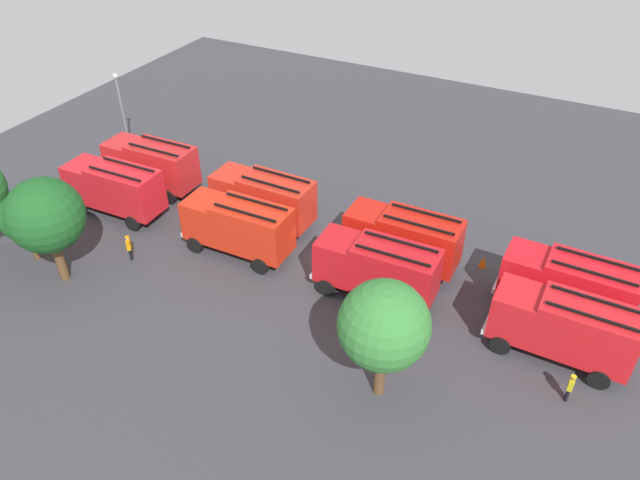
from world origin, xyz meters
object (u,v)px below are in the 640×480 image
Objects in this scene: firefighter_1 at (129,247)px; traffic_cone_1 at (66,221)px; traffic_cone_2 at (324,235)px; tree_0 at (384,326)px; traffic_cone_0 at (483,261)px; fire_truck_6 at (238,225)px; fire_truck_7 at (114,187)px; fire_truck_3 at (151,163)px; tree_2 at (24,217)px; fire_truck_0 at (568,284)px; fire_truck_1 at (403,237)px; firefighter_0 at (570,387)px; fire_truck_4 at (564,325)px; fire_truck_2 at (263,197)px; lamppost at (122,108)px; fire_truck_5 at (377,267)px; tree_1 at (46,216)px.

firefighter_1 reaches higher than traffic_cone_1.
firefighter_1 is 2.89× the size of traffic_cone_2.
traffic_cone_0 is (-2.03, -12.14, -4.11)m from tree_0.
fire_truck_6 and fire_truck_7 have the same top height.
fire_truck_3 and fire_truck_6 have the same top height.
fire_truck_0 is at bearing -162.10° from tree_2.
fire_truck_1 is at bearing 178.24° from fire_truck_3.
tree_2 reaches higher than firefighter_0.
fire_truck_0 and fire_truck_7 have the same top height.
tree_2 is (30.57, 9.88, 1.00)m from fire_truck_0.
fire_truck_6 is 15.51m from traffic_cone_0.
fire_truck_3 and fire_truck_4 have the same top height.
fire_truck_2 is 1.09× the size of tree_0.
fire_truck_1 is 10.54m from tree_0.
firefighter_1 is 15.05m from lamppost.
fire_truck_3 is 24.72m from tree_0.
fire_truck_3 is 10.33m from tree_2.
fire_truck_5 is (-9.69, 3.44, 0.00)m from fire_truck_2.
fire_truck_4 is 1.00× the size of fire_truck_6.
fire_truck_5 is at bearing 168.30° from fire_truck_3.
fire_truck_0 is at bearing 178.52° from fire_truck_3.
fire_truck_2 is 1.00× the size of fire_truck_5.
traffic_cone_1 is (2.31, 6.63, -1.79)m from fire_truck_3.
fire_truck_5 is 11.96× the size of traffic_cone_2.
lamppost is (9.76, -11.06, 2.99)m from firefighter_1.
tree_2 is at bearing 107.55° from lamppost.
traffic_cone_2 is at bearing 169.89° from lamppost.
tree_2 is (23.52, -0.05, -1.32)m from tree_0.
firefighter_0 is 17.79m from traffic_cone_2.
traffic_cone_0 is at bearing -45.58° from fire_truck_4.
traffic_cone_1 is (33.04, 0.05, -0.56)m from firefighter_0.
fire_truck_5 is (-19.48, 3.74, 0.00)m from fire_truck_3.
fire_truck_0 is 3.51m from fire_truck_4.
fire_truck_5 is 15.73m from firefighter_1.
fire_truck_7 is (19.83, 3.49, 0.00)m from fire_truck_1.
fire_truck_1 is 19.76m from fire_truck_3.
fire_truck_6 is 10.16m from fire_truck_7.
fire_truck_4 is (-29.72, 3.84, 0.00)m from fire_truck_3.
traffic_cone_0 is (-24.47, -5.69, -1.78)m from fire_truck_7.
traffic_cone_1 is (21.79, 2.89, -1.79)m from fire_truck_5.
tree_0 is at bearing 171.60° from traffic_cone_1.
firefighter_0 is 0.95× the size of firefighter_1.
fire_truck_5 is 9.95× the size of traffic_cone_1.
tree_2 is at bearing 33.60° from traffic_cone_2.
fire_truck_6 is at bearing -0.38° from fire_truck_5.
tree_0 is (-2.89, 6.53, 2.33)m from fire_truck_5.
firefighter_1 is (5.82, 3.72, -1.17)m from fire_truck_6.
fire_truck_7 is at bearing -0.69° from fire_truck_6.
tree_2 is 6.45× the size of traffic_cone_1.
tree_1 reaches higher than fire_truck_2.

